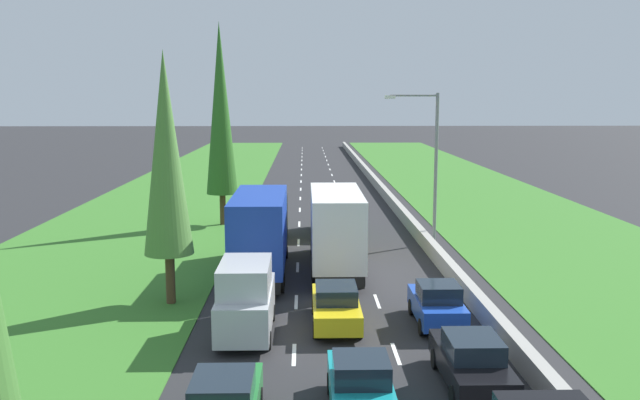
{
  "coord_description": "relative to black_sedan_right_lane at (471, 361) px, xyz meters",
  "views": [
    {
      "loc": [
        -1.37,
        -0.88,
        8.71
      ],
      "look_at": [
        -0.17,
        51.04,
        0.78
      ],
      "focal_mm": 37.63,
      "sensor_mm": 36.0,
      "label": 1
    }
  ],
  "objects": [
    {
      "name": "ground_plane",
      "position": [
        -3.67,
        41.69,
        -0.81
      ],
      "size": [
        300.0,
        300.0,
        0.0
      ],
      "primitive_type": "plane",
      "color": "#28282B",
      "rests_on": "ground"
    },
    {
      "name": "grass_verge_left",
      "position": [
        -16.32,
        41.69,
        -0.79
      ],
      "size": [
        14.0,
        140.0,
        0.04
      ],
      "primitive_type": "cube",
      "color": "#387528",
      "rests_on": "ground"
    },
    {
      "name": "grass_verge_right",
      "position": [
        10.68,
        41.69,
        -0.79
      ],
      "size": [
        14.0,
        140.0,
        0.04
      ],
      "primitive_type": "cube",
      "color": "#387528",
      "rests_on": "ground"
    },
    {
      "name": "median_barrier",
      "position": [
        2.03,
        41.69,
        -0.39
      ],
      "size": [
        0.44,
        120.0,
        0.85
      ],
      "primitive_type": "cube",
      "color": "#9E9B93",
      "rests_on": "ground"
    },
    {
      "name": "lane_markings",
      "position": [
        -3.67,
        41.69,
        -0.81
      ],
      "size": [
        3.64,
        116.0,
        0.01
      ],
      "color": "white",
      "rests_on": "ground"
    },
    {
      "name": "black_sedan_right_lane",
      "position": [
        0.0,
        0.0,
        0.0
      ],
      "size": [
        1.82,
        4.5,
        1.64
      ],
      "color": "black",
      "rests_on": "ground"
    },
    {
      "name": "teal_hatchback_centre_lane",
      "position": [
        -3.52,
        -1.67,
        0.02
      ],
      "size": [
        1.74,
        3.9,
        1.72
      ],
      "color": "teal",
      "rests_on": "ground"
    },
    {
      "name": "silver_van_left_lane",
      "position": [
        -7.21,
        4.66,
        0.59
      ],
      "size": [
        1.96,
        4.9,
        2.82
      ],
      "color": "silver",
      "rests_on": "ground"
    },
    {
      "name": "blue_box_truck_left_lane",
      "position": [
        -7.2,
        13.13,
        1.37
      ],
      "size": [
        2.46,
        9.4,
        4.18
      ],
      "color": "black",
      "rests_on": "ground"
    },
    {
      "name": "yellow_sedan_centre_lane",
      "position": [
        -3.85,
        5.62,
        0.0
      ],
      "size": [
        1.82,
        4.5,
        1.64
      ],
      "color": "yellow",
      "rests_on": "ground"
    },
    {
      "name": "yellow_hatchback_left_lane",
      "position": [
        -7.18,
        21.48,
        0.02
      ],
      "size": [
        1.74,
        3.9,
        1.72
      ],
      "color": "yellow",
      "rests_on": "ground"
    },
    {
      "name": "white_box_truck_centre_lane",
      "position": [
        -3.49,
        13.99,
        1.37
      ],
      "size": [
        2.46,
        9.4,
        4.18
      ],
      "color": "black",
      "rests_on": "ground"
    },
    {
      "name": "green_van_centre_lane",
      "position": [
        -3.6,
        23.3,
        0.59
      ],
      "size": [
        1.96,
        4.9,
        2.82
      ],
      "color": "#237A33",
      "rests_on": "ground"
    },
    {
      "name": "blue_hatchback_right_lane",
      "position": [
        0.06,
        5.61,
        0.02
      ],
      "size": [
        1.74,
        3.9,
        1.72
      ],
      "color": "#1E47B7",
      "rests_on": "ground"
    },
    {
      "name": "poplar_tree_second",
      "position": [
        -10.76,
        8.58,
        5.57
      ],
      "size": [
        2.07,
        2.07,
        10.67
      ],
      "color": "#4C3823",
      "rests_on": "ground"
    },
    {
      "name": "poplar_tree_third",
      "position": [
        -10.7,
        26.57,
        7.13
      ],
      "size": [
        2.14,
        2.14,
        13.77
      ],
      "color": "#4C3823",
      "rests_on": "ground"
    },
    {
      "name": "street_light_mast",
      "position": [
        2.42,
        20.26,
        4.42
      ],
      "size": [
        3.2,
        0.28,
        9.0
      ],
      "color": "gray",
      "rests_on": "ground"
    }
  ]
}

